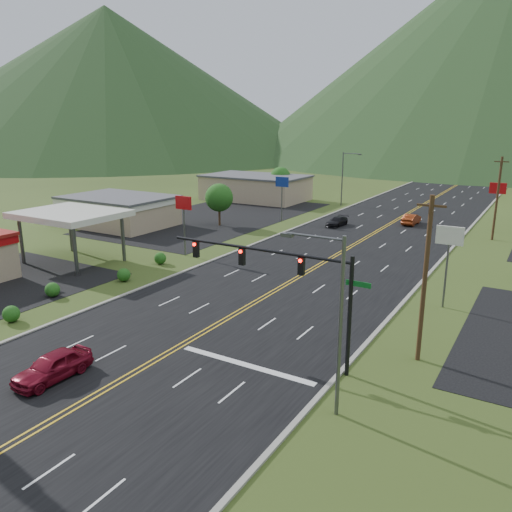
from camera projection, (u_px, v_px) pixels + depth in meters
The scene contains 20 objects.
ground at pixel (6, 448), 21.98m from camera, with size 500.00×500.00×0.00m, color #2D3C15.
road at pixel (6, 448), 21.98m from camera, with size 20.00×460.00×0.04m, color black.
traffic_signal at pixel (285, 275), 28.96m from camera, with size 13.10×0.43×7.00m.
streetlight_east at pixel (334, 314), 23.36m from camera, with size 3.28×0.25×9.00m.
streetlight_west at pixel (344, 175), 84.39m from camera, with size 3.28×0.25×9.00m.
gas_canopy at pixel (70, 215), 49.86m from camera, with size 10.00×8.00×5.30m.
building_west_mid at pixel (119, 209), 68.75m from camera, with size 14.40×10.40×4.10m.
building_west_far at pixel (256, 187), 91.60m from camera, with size 18.40×11.40×4.50m.
pole_sign_west_a at pixel (184, 209), 52.46m from camera, with size 2.00×0.18×6.40m.
pole_sign_west_b at pixel (282, 186), 70.67m from camera, with size 2.00×0.18×6.40m.
pole_sign_east_a at pixel (449, 244), 37.39m from camera, with size 2.00×0.18×6.40m.
pole_sign_east_b at pixel (497, 193), 63.89m from camera, with size 2.00×0.18×6.40m.
tree_west_a at pixel (219, 198), 68.16m from camera, with size 3.84×3.84×5.82m.
tree_west_b at pixel (280, 177), 93.00m from camera, with size 3.84×3.84×5.82m.
utility_pole_a at pixel (425, 279), 28.84m from camera, with size 1.60×0.28×10.00m.
utility_pole_b at pixel (497, 198), 59.48m from camera, with size 1.60×0.28×10.00m.
mountain_nw at pixel (110, 83), 210.88m from camera, with size 190.00×190.00×60.00m, color #1E3E1C.
car_red_near at pixel (53, 367), 27.63m from camera, with size 1.83×4.55×1.55m, color maroon.
car_dark_mid at pixel (337, 222), 68.62m from camera, with size 1.73×4.25×1.23m, color black.
car_red_far at pixel (411, 219), 69.59m from camera, with size 1.57×4.51×1.49m, color maroon.
Camera 1 is at (19.26, -10.62, 13.91)m, focal length 35.00 mm.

